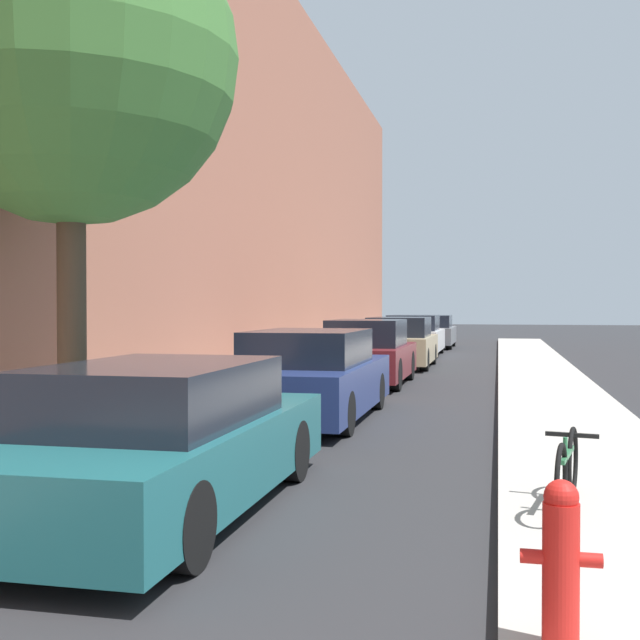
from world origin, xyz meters
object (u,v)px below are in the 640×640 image
(parked_car_maroon, at_px, (368,354))
(parked_car_white, at_px, (414,336))
(parked_car_champagne, at_px, (400,344))
(fire_hydrant, at_px, (561,562))
(street_tree_near, at_px, (70,58))
(parked_car_teal, at_px, (163,441))
(parked_car_grey, at_px, (431,332))
(parked_car_navy, at_px, (311,377))
(bicycle, at_px, (567,470))

(parked_car_maroon, distance_m, parked_car_white, 10.56)
(parked_car_champagne, relative_size, fire_hydrant, 5.07)
(street_tree_near, bearing_deg, parked_car_teal, -41.55)
(parked_car_maroon, height_order, parked_car_white, parked_car_maroon)
(parked_car_maroon, bearing_deg, fire_hydrant, -76.96)
(parked_car_champagne, xyz_separation_m, street_tree_near, (-1.78, -14.73, 3.75))
(parked_car_teal, bearing_deg, parked_car_champagne, 89.86)
(fire_hydrant, bearing_deg, parked_car_maroon, 103.04)
(parked_car_white, bearing_deg, parked_car_teal, -89.66)
(parked_car_white, distance_m, fire_hydrant, 24.27)
(parked_car_teal, height_order, fire_hydrant, parked_car_teal)
(parked_car_teal, relative_size, street_tree_near, 0.73)
(parked_car_maroon, height_order, parked_car_champagne, parked_car_maroon)
(parked_car_champagne, relative_size, parked_car_grey, 1.02)
(parked_car_navy, bearing_deg, fire_hydrant, -68.59)
(parked_car_white, relative_size, fire_hydrant, 5.31)
(parked_car_navy, height_order, parked_car_maroon, parked_car_maroon)
(parked_car_teal, distance_m, parked_car_maroon, 11.19)
(street_tree_near, xyz_separation_m, fire_hydrant, (4.80, -3.85, -3.89))
(parked_car_white, bearing_deg, bicycle, -80.80)
(parked_car_navy, xyz_separation_m, bicycle, (3.37, -5.18, -0.23))
(street_tree_near, bearing_deg, parked_car_grey, 85.97)
(parked_car_teal, xyz_separation_m, parked_car_champagne, (0.04, 16.27, 0.06))
(parked_car_champagne, xyz_separation_m, parked_car_grey, (0.00, 10.56, -0.02))
(parked_car_navy, distance_m, bicycle, 6.18)
(parked_car_grey, distance_m, street_tree_near, 25.63)
(fire_hydrant, bearing_deg, parked_car_teal, 143.03)
(parked_car_maroon, xyz_separation_m, parked_car_champagne, (0.10, 5.08, -0.01))
(street_tree_near, height_order, fire_hydrant, street_tree_near)
(parked_car_champagne, height_order, parked_car_white, parked_car_champagne)
(parked_car_navy, bearing_deg, parked_car_maroon, 90.14)
(parked_car_white, bearing_deg, parked_car_grey, 88.07)
(parked_car_navy, bearing_deg, parked_car_champagne, 89.54)
(parked_car_maroon, bearing_deg, parked_car_champagne, 88.89)
(parked_car_white, relative_size, bicycle, 2.97)
(parked_car_champagne, distance_m, fire_hydrant, 18.82)
(fire_hydrant, bearing_deg, bicycle, 84.74)
(parked_car_navy, distance_m, street_tree_near, 5.81)
(parked_car_teal, xyz_separation_m, parked_car_grey, (0.04, 26.83, 0.04))
(parked_car_teal, height_order, street_tree_near, street_tree_near)
(parked_car_teal, height_order, parked_car_navy, parked_car_navy)
(parked_car_navy, relative_size, parked_car_champagne, 1.12)
(parked_car_white, xyz_separation_m, fire_hydrant, (3.19, -24.06, -0.13))
(parked_car_grey, xyz_separation_m, bicycle, (3.28, -26.38, -0.22))
(parked_car_champagne, bearing_deg, parked_car_navy, -90.46)
(parked_car_navy, bearing_deg, bicycle, -56.97)
(parked_car_maroon, distance_m, parked_car_champagne, 5.08)
(parked_car_white, xyz_separation_m, bicycle, (3.45, -21.30, -0.24))
(parked_car_white, height_order, fire_hydrant, parked_car_white)
(parked_car_navy, xyz_separation_m, parked_car_maroon, (-0.01, 5.56, 0.03))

